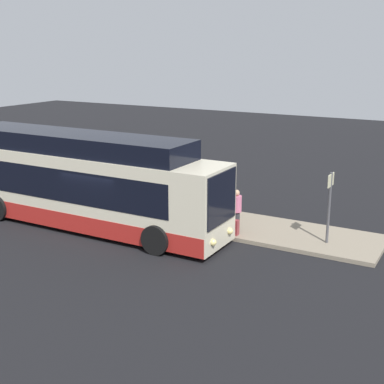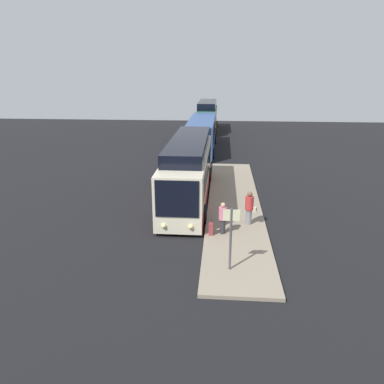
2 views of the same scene
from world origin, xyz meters
The scene contains 7 objects.
ground centered at (0.00, 0.00, 0.00)m, with size 80.00×80.00×0.00m, color black.
platform centered at (0.00, 3.17, 0.08)m, with size 20.00×3.15×0.15m.
bus_lead centered at (-1.25, 0.27, 1.74)m, with size 12.36×2.71×3.81m.
passenger_boarding centered at (4.52, 2.49, 1.01)m, with size 0.56×0.67×1.61m.
passenger_waiting centered at (3.24, 3.86, 1.11)m, with size 0.54×0.68×1.79m.
suitcase centered at (4.71, 1.91, 0.45)m, with size 0.36×0.22×0.83m.
sign_post centered at (8.05, 2.79, 1.80)m, with size 0.10×0.66×2.64m.
Camera 1 is at (12.75, -15.69, 7.07)m, focal length 50.00 mm.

